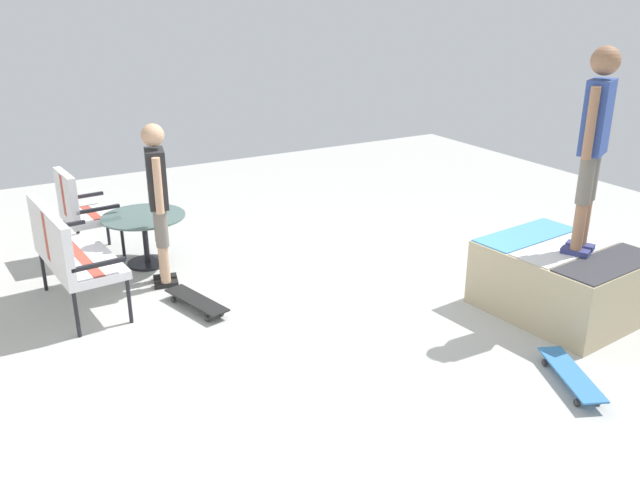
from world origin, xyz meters
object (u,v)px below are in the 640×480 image
person_watching (158,194)px  skateboard_spare (571,374)px  patio_chair_near_house (80,207)px  patio_table (145,230)px  person_skater (595,135)px  patio_bench (67,249)px  skate_ramp (564,279)px  skateboard_by_bench (196,301)px

person_watching → skateboard_spare: size_ratio=2.05×
patio_chair_near_house → patio_table: bearing=-133.8°
person_watching → person_skater: person_skater is taller
patio_chair_near_house → person_watching: (-1.12, -0.57, 0.36)m
patio_bench → patio_table: bearing=-51.5°
person_skater → skate_ramp: bearing=-8.5°
skateboard_spare → patio_chair_near_house: bearing=30.9°
patio_chair_near_house → person_watching: bearing=-153.2°
skate_ramp → person_watching: size_ratio=1.26×
person_watching → person_skater: size_ratio=0.93×
skate_ramp → skateboard_by_bench: (1.75, 3.00, -0.24)m
patio_table → person_skater: (-3.19, -3.07, 1.30)m
skate_ramp → skateboard_spare: 1.34m
person_watching → skateboard_by_bench: (-0.73, -0.07, -0.89)m
patio_bench → skateboard_spare: 4.51m
skate_ramp → skateboard_by_bench: skate_ramp is taller
skateboard_by_bench → skateboard_spare: (-2.67, -2.06, 0.00)m
patio_table → patio_bench: bearing=128.5°
patio_table → person_watching: bearing=-178.5°
person_watching → person_skater: (-2.59, -3.05, 0.74)m
skate_ramp → patio_chair_near_house: patio_chair_near_house is taller
skateboard_by_bench → patio_bench: bearing=59.7°
skateboard_by_bench → patio_chair_near_house: bearing=19.1°
skate_ramp → skateboard_spare: (-0.93, 0.94, -0.24)m
person_skater → skateboard_spare: size_ratio=2.21×
person_watching → skate_ramp: bearing=-128.8°
patio_bench → person_skater: size_ratio=0.72×
patio_chair_near_house → patio_table: (-0.53, -0.55, -0.21)m
patio_chair_near_house → skateboard_spare: (-4.53, -2.70, -0.53)m
patio_table → skateboard_by_bench: (-1.32, -0.09, -0.32)m
person_skater → skateboard_by_bench: bearing=58.0°
skate_ramp → patio_table: (3.07, 3.09, 0.08)m
patio_bench → skateboard_by_bench: patio_bench is taller
patio_bench → person_skater: (-2.46, -3.99, 1.09)m
patio_chair_near_house → person_watching: person_watching is taller
skateboard_by_bench → skateboard_spare: same height
skate_ramp → patio_chair_near_house: bearing=45.3°
patio_table → person_skater: bearing=-136.1°
patio_bench → patio_chair_near_house: 1.31m
person_skater → skateboard_by_bench: 3.87m
skateboard_spare → person_skater: bearing=-48.6°
patio_chair_near_house → person_skater: (-3.72, -3.62, 1.10)m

